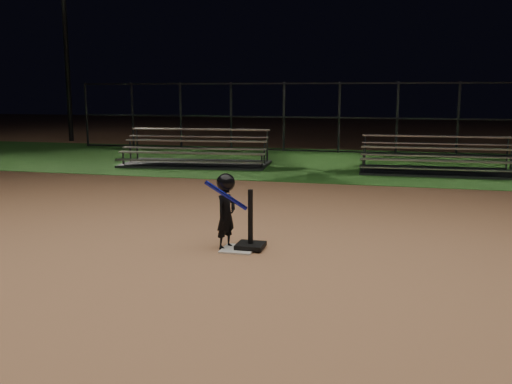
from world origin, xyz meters
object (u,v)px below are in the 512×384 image
object	(u,v)px
bleacher_left	(196,158)
child_batter	(226,209)
home_plate	(238,249)
bleacher_right	(435,166)
batting_tee	(250,237)
light_pole_left	(64,25)

from	to	relation	value
bleacher_left	child_batter	bearing A→B (deg)	-72.62
home_plate	bleacher_right	xyz separation A→B (m)	(3.08, 8.54, 0.19)
child_batter	batting_tee	bearing A→B (deg)	-63.16
home_plate	bleacher_right	world-z (taller)	bleacher_right
bleacher_right	light_pole_left	xyz separation A→B (m)	(-15.08, 6.41, 4.75)
bleacher_left	home_plate	bearing A→B (deg)	-71.66
child_batter	bleacher_right	world-z (taller)	child_batter
bleacher_left	bleacher_right	distance (m)	6.82
home_plate	child_batter	size ratio (longest dim) A/B	0.42
child_batter	light_pole_left	distance (m)	19.51
bleacher_right	bleacher_left	bearing A→B (deg)	179.07
home_plate	bleacher_left	xyz separation A→B (m)	(-3.74, 8.48, 0.20)
bleacher_left	bleacher_right	bearing A→B (deg)	-5.02
batting_tee	child_batter	bearing A→B (deg)	-173.97
light_pole_left	child_batter	bearing A→B (deg)	-51.59
batting_tee	bleacher_left	distance (m)	9.25
bleacher_left	light_pole_left	world-z (taller)	light_pole_left
home_plate	bleacher_left	world-z (taller)	bleacher_left
child_batter	bleacher_left	xyz separation A→B (m)	(-3.55, 8.43, -0.35)
bleacher_right	light_pole_left	world-z (taller)	light_pole_left
home_plate	bleacher_left	size ratio (longest dim) A/B	0.10
home_plate	light_pole_left	distance (m)	19.79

